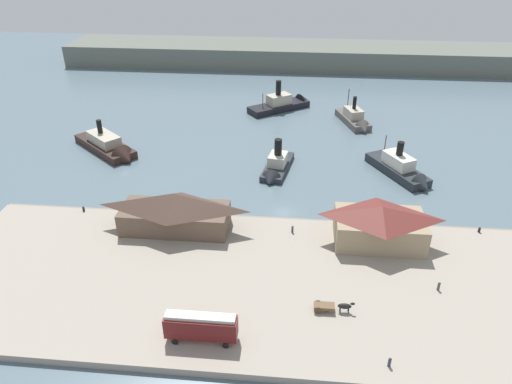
{
  "coord_description": "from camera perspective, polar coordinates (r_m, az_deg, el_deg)",
  "views": [
    {
      "loc": [
        2.13,
        -79.42,
        50.82
      ],
      "look_at": [
        -5.76,
        4.29,
        2.0
      ],
      "focal_mm": 33.14,
      "sensor_mm": 36.0,
      "label": 1
    }
  ],
  "objects": [
    {
      "name": "quay_promenade",
      "position": [
        76.32,
        2.5,
        -11.05
      ],
      "size": [
        110.0,
        36.0,
        1.2
      ],
      "primitive_type": "cube",
      "color": "#9E9384",
      "rests_on": "ground"
    },
    {
      "name": "pedestrian_near_west_shed",
      "position": [
        86.31,
        4.42,
        -4.5
      ],
      "size": [
        0.38,
        0.38,
        1.52
      ],
      "color": "#33384C",
      "rests_on": "quay_promenade"
    },
    {
      "name": "ferry_shed_west_terminal",
      "position": [
        86.77,
        -9.81,
        -2.26
      ],
      "size": [
        19.84,
        8.19,
        7.4
      ],
      "color": "brown",
      "rests_on": "quay_promenade"
    },
    {
      "name": "ferry_outer_harbor",
      "position": [
        137.67,
        11.88,
        8.49
      ],
      "size": [
        9.69,
        16.84,
        10.08
      ],
      "color": "#514C47",
      "rests_on": "ground"
    },
    {
      "name": "mooring_post_east",
      "position": [
        95.42,
        25.35,
        -4.16
      ],
      "size": [
        0.44,
        0.44,
        0.9
      ],
      "primitive_type": "cylinder",
      "color": "black",
      "rests_on": "quay_promenade"
    },
    {
      "name": "ferry_moored_west",
      "position": [
        111.38,
        17.25,
        2.5
      ],
      "size": [
        13.65,
        18.86,
        9.24
      ],
      "color": "#23282D",
      "rests_on": "ground"
    },
    {
      "name": "mooring_post_west",
      "position": [
        98.24,
        -20.1,
        -1.94
      ],
      "size": [
        0.44,
        0.44,
        0.9
      ],
      "primitive_type": "cylinder",
      "color": "black",
      "rests_on": "quay_promenade"
    },
    {
      "name": "seawall_edge",
      "position": [
        91.03,
        3.15,
        -3.47
      ],
      "size": [
        110.0,
        0.8,
        1.0
      ],
      "primitive_type": "cube",
      "color": "gray",
      "rests_on": "ground"
    },
    {
      "name": "street_tram",
      "position": [
        65.76,
        -6.68,
        -15.75
      ],
      "size": [
        9.78,
        2.39,
        4.52
      ],
      "color": "maroon",
      "rests_on": "quay_promenade"
    },
    {
      "name": "ground_plane",
      "position": [
        94.32,
        3.25,
        -2.52
      ],
      "size": [
        320.0,
        320.0,
        0.0
      ],
      "primitive_type": "plane",
      "color": "slate"
    },
    {
      "name": "ferry_departing_north",
      "position": [
        123.34,
        -17.23,
        5.15
      ],
      "size": [
        20.66,
        18.97,
        9.63
      ],
      "color": "black",
      "rests_on": "ground"
    },
    {
      "name": "far_headland",
      "position": [
        195.14,
        4.79,
        16.16
      ],
      "size": [
        180.0,
        24.0,
        8.0
      ],
      "primitive_type": "cube",
      "color": "#60665B",
      "rests_on": "ground"
    },
    {
      "name": "pedestrian_walking_east",
      "position": [
        66.06,
        15.82,
        -19.14
      ],
      "size": [
        0.4,
        0.4,
        1.62
      ],
      "color": "#33384C",
      "rests_on": "quay_promenade"
    },
    {
      "name": "horse_cart",
      "position": [
        71.26,
        9.11,
        -13.46
      ],
      "size": [
        5.84,
        1.55,
        1.87
      ],
      "color": "brown",
      "rests_on": "quay_promenade"
    },
    {
      "name": "ferry_shed_customs_shed",
      "position": [
        84.85,
        14.73,
        -3.78
      ],
      "size": [
        15.57,
        9.5,
        7.23
      ],
      "color": "#998466",
      "rests_on": "quay_promenade"
    },
    {
      "name": "ferry_approaching_west",
      "position": [
        108.41,
        2.41,
        2.98
      ],
      "size": [
        7.38,
        16.42,
        9.15
      ],
      "color": "#23282D",
      "rests_on": "ground"
    },
    {
      "name": "ferry_moored_east",
      "position": [
        147.61,
        3.52,
        10.61
      ],
      "size": [
        20.16,
        17.03,
        10.85
      ],
      "color": "black",
      "rests_on": "ground"
    },
    {
      "name": "pedestrian_walking_west",
      "position": [
        79.01,
        21.19,
        -10.55
      ],
      "size": [
        0.41,
        0.41,
        1.64
      ],
      "color": "#3D4C42",
      "rests_on": "quay_promenade"
    }
  ]
}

